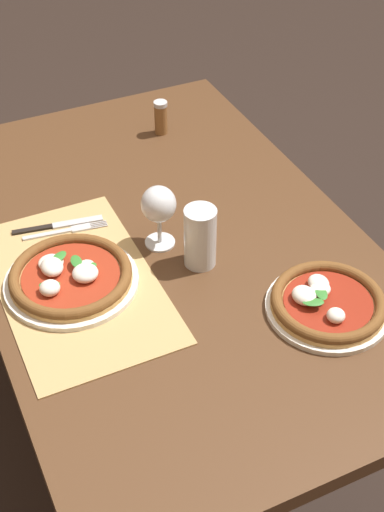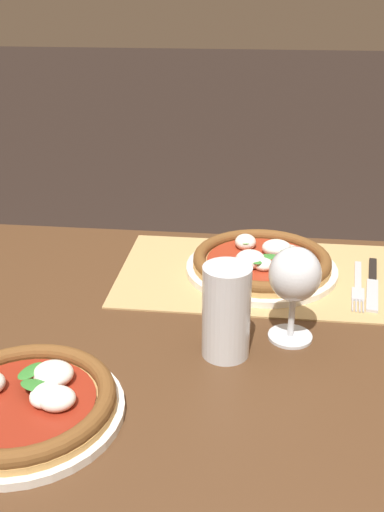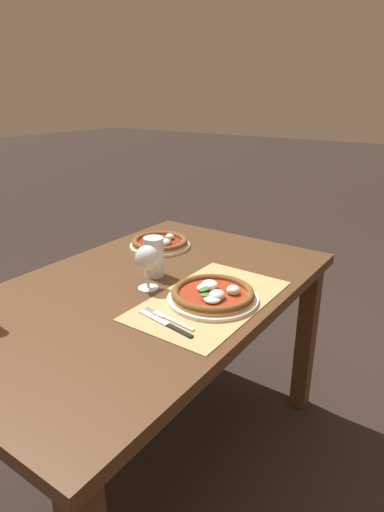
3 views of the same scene
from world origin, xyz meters
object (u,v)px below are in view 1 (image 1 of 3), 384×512
at_px(pizza_far, 327,303).
at_px(knife, 58,225).
at_px(wine_glass, 158,205).
at_px(pizza_near, 70,277).
at_px(fork, 66,231).
at_px(pepper_shaker, 161,117).
at_px(pint_glass, 200,238).

height_order(pizza_far, knife, pizza_far).
distance_m(wine_glass, knife, 0.27).
bearing_deg(pizza_near, pizza_far, 56.83).
distance_m(wine_glass, fork, 0.24).
bearing_deg(wine_glass, pizza_near, -77.07).
height_order(pizza_far, wine_glass, wine_glass).
xyz_separation_m(wine_glass, fork, (-0.12, -0.18, -0.10)).
xyz_separation_m(fork, pepper_shaker, (-0.32, 0.38, 0.04)).
bearing_deg(fork, pint_glass, 46.36).
distance_m(pizza_near, wine_glass, 0.25).
height_order(pizza_near, fork, pizza_near).
height_order(wine_glass, fork, wine_glass).
xyz_separation_m(wine_glass, pint_glass, (0.10, 0.05, -0.04)).
bearing_deg(pizza_near, fork, 166.05).
bearing_deg(knife, pizza_near, -9.14).
xyz_separation_m(pizza_far, fork, (-0.48, -0.41, -0.01)).
height_order(wine_glass, knife, wine_glass).
bearing_deg(knife, wine_glass, 52.14).
bearing_deg(pepper_shaker, pizza_near, -40.57).
distance_m(pizza_far, pint_glass, 0.31).
relative_size(wine_glass, fork, 0.77).
relative_size(pizza_far, wine_glass, 1.67).
distance_m(pizza_far, pepper_shaker, 0.80).
relative_size(pint_glass, pepper_shaker, 1.49).
distance_m(fork, knife, 0.03).
relative_size(pizza_near, knife, 1.35).
height_order(fork, knife, knife).
distance_m(wine_glass, pepper_shaker, 0.49).
bearing_deg(pizza_near, pepper_shaker, 139.43).
xyz_separation_m(knife, pepper_shaker, (-0.29, 0.39, 0.04)).
bearing_deg(wine_glass, pepper_shaker, 156.19).
bearing_deg(pepper_shaker, pint_glass, -14.42).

